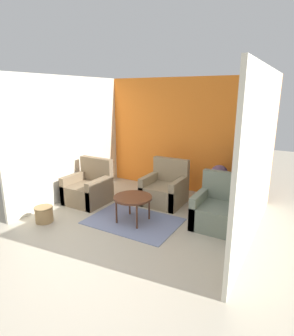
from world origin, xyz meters
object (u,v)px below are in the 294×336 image
object	(u,v)px
birdcage	(246,178)
parrot	(249,143)
armchair_right	(219,211)
armchair_middle	(165,190)
wicker_basket	(44,214)
coffee_table	(133,199)
armchair_left	(89,189)
potted_plant	(219,178)

from	to	relation	value
birdcage	parrot	distance (m)	0.74
armchair_right	armchair_middle	bearing A→B (deg)	159.08
wicker_basket	armchair_right	bearing A→B (deg)	26.72
coffee_table	armchair_left	bearing A→B (deg)	166.26
armchair_right	parrot	xyz separation A→B (m)	(0.21, 1.19, 1.09)
armchair_middle	parrot	xyz separation A→B (m)	(1.56, 0.67, 1.09)
armchair_right	potted_plant	distance (m)	1.27
armchair_middle	parrot	bearing A→B (deg)	23.31
armchair_right	armchair_left	bearing A→B (deg)	-174.35
armchair_right	potted_plant	size ratio (longest dim) A/B	1.14
potted_plant	wicker_basket	xyz separation A→B (m)	(-2.54, -2.65, -0.38)
armchair_left	armchair_middle	distance (m)	1.68
wicker_basket	potted_plant	bearing A→B (deg)	46.27
armchair_right	armchair_middle	xyz separation A→B (m)	(-1.35, 0.52, 0.00)
coffee_table	armchair_left	distance (m)	1.43
armchair_left	potted_plant	distance (m)	2.88
birdcage	wicker_basket	world-z (taller)	birdcage
coffee_table	armchair_middle	size ratio (longest dim) A/B	0.75
armchair_left	birdcage	bearing A→B (deg)	25.72
armchair_middle	potted_plant	size ratio (longest dim) A/B	1.14
birdcage	potted_plant	size ratio (longest dim) A/B	1.53
armchair_right	birdcage	distance (m)	1.25
parrot	wicker_basket	distance (m)	4.27
coffee_table	potted_plant	size ratio (longest dim) A/B	0.86
coffee_table	armchair_right	xyz separation A→B (m)	(1.45, 0.62, -0.16)
armchair_right	wicker_basket	size ratio (longest dim) A/B	2.81
armchair_left	parrot	bearing A→B (deg)	25.75
birdcage	potted_plant	xyz separation A→B (m)	(-0.57, 0.01, -0.10)
parrot	potted_plant	world-z (taller)	parrot
armchair_right	parrot	distance (m)	1.62
armchair_left	parrot	distance (m)	3.54
coffee_table	armchair_left	size ratio (longest dim) A/B	0.75
armchair_middle	birdcage	distance (m)	1.73
armchair_middle	parrot	world-z (taller)	parrot
armchair_middle	birdcage	size ratio (longest dim) A/B	0.74
potted_plant	birdcage	bearing A→B (deg)	-0.80
armchair_middle	birdcage	xyz separation A→B (m)	(1.56, 0.67, 0.35)
armchair_right	parrot	bearing A→B (deg)	80.09
armchair_right	wicker_basket	distance (m)	3.25
parrot	birdcage	bearing A→B (deg)	-90.00
parrot	wicker_basket	world-z (taller)	parrot
coffee_table	potted_plant	xyz separation A→B (m)	(1.09, 1.81, 0.09)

